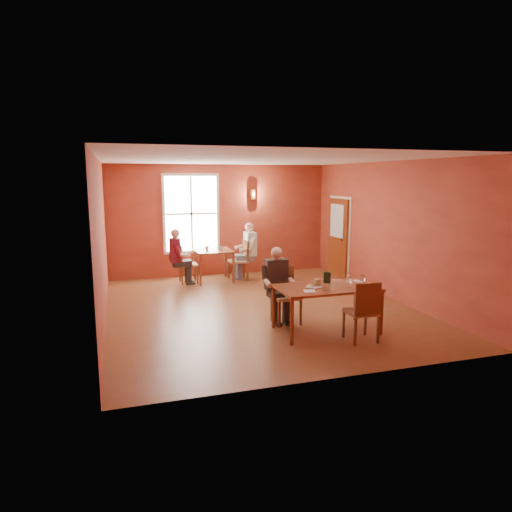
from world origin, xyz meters
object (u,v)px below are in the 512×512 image
object	(u,v)px
main_table	(326,309)
diner_white	(239,253)
diner_maroon	(187,257)
diner_main	(287,288)
chair_diner_white	(238,260)
chair_diner_maroon	(188,264)
second_table	(214,266)
chair_empty	(361,311)
chair_diner_main	(286,296)

from	to	relation	value
main_table	diner_white	size ratio (longest dim) A/B	1.19
diner_maroon	main_table	bearing A→B (deg)	21.30
diner_main	chair_diner_white	world-z (taller)	diner_main
diner_main	chair_diner_maroon	world-z (taller)	diner_main
chair_diner_maroon	second_table	bearing A→B (deg)	90.00
main_table	chair_diner_maroon	size ratio (longest dim) A/B	1.73
chair_diner_white	main_table	bearing A→B (deg)	-174.86
diner_main	chair_diner_white	size ratio (longest dim) A/B	1.30
chair_empty	diner_maroon	xyz separation A→B (m)	(-2.07, 5.01, 0.17)
main_table	chair_diner_maroon	bearing A→B (deg)	110.96
chair_diner_white	diner_maroon	xyz separation A→B (m)	(-1.33, 0.00, 0.16)
chair_diner_maroon	main_table	bearing A→B (deg)	20.96
chair_empty	diner_white	world-z (taller)	diner_white
second_table	diner_maroon	size ratio (longest dim) A/B	0.68
diner_white	main_table	bearing A→B (deg)	-175.24
main_table	diner_white	world-z (taller)	diner_white
diner_main	chair_diner_white	xyz separation A→B (m)	(0.10, 3.81, -0.15)
chair_diner_main	chair_diner_maroon	bearing A→B (deg)	-72.42
diner_main	second_table	world-z (taller)	diner_main
chair_empty	chair_diner_maroon	xyz separation A→B (m)	(-2.04, 5.01, -0.01)
diner_main	diner_maroon	distance (m)	4.01
diner_main	chair_empty	size ratio (longest dim) A/B	1.32
chair_diner_white	chair_diner_maroon	world-z (taller)	chair_diner_white
second_table	diner_maroon	world-z (taller)	diner_maroon
chair_empty	chair_diner_white	distance (m)	5.06
chair_diner_main	chair_empty	size ratio (longest dim) A/B	1.03
chair_empty	diner_white	size ratio (longest dim) A/B	0.71
second_table	chair_diner_maroon	distance (m)	0.66
diner_maroon	chair_diner_maroon	bearing A→B (deg)	90.00
chair_diner_main	diner_maroon	size ratio (longest dim) A/B	0.76
chair_empty	chair_diner_maroon	distance (m)	5.41
chair_diner_main	diner_maroon	xyz separation A→B (m)	(-1.23, 3.78, 0.16)
chair_diner_main	diner_main	bearing A→B (deg)	90.00
second_table	diner_white	distance (m)	0.75
main_table	chair_diner_white	bearing A→B (deg)	95.14
diner_maroon	diner_white	bearing A→B (deg)	90.00
diner_maroon	second_table	bearing A→B (deg)	90.00
chair_diner_main	diner_white	xyz separation A→B (m)	(0.13, 3.78, 0.20)
diner_white	chair_diner_maroon	bearing A→B (deg)	90.00
second_table	diner_white	xyz separation A→B (m)	(0.68, 0.00, 0.31)
second_table	diner_white	bearing A→B (deg)	0.00
diner_main	second_table	bearing A→B (deg)	-81.81
second_table	chair_empty	bearing A→B (deg)	-74.45
diner_main	diner_maroon	world-z (taller)	diner_maroon
chair_diner_main	diner_main	distance (m)	0.15
chair_empty	chair_diner_white	size ratio (longest dim) A/B	0.98
chair_diner_white	diner_maroon	bearing A→B (deg)	90.00
second_table	diner_maroon	bearing A→B (deg)	180.00
chair_empty	chair_diner_maroon	size ratio (longest dim) A/B	1.03
diner_main	diner_white	bearing A→B (deg)	-91.97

